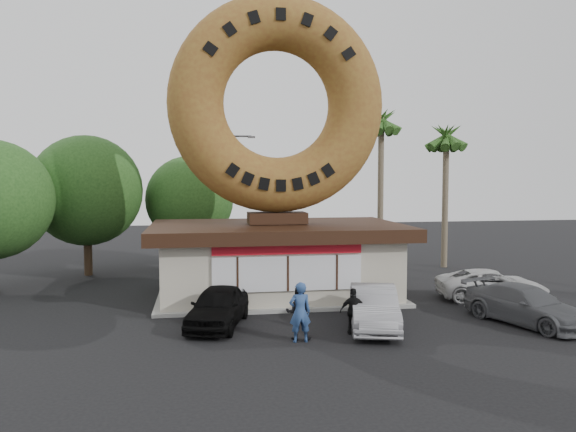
% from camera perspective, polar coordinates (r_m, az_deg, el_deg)
% --- Properties ---
extents(ground, '(90.00, 90.00, 0.00)m').
position_cam_1_polar(ground, '(19.94, 1.33, -11.69)').
color(ground, black).
rests_on(ground, ground).
extents(donut_shop, '(11.20, 7.20, 3.80)m').
position_cam_1_polar(donut_shop, '(25.37, -1.11, -4.22)').
color(donut_shop, '#BBB6A0').
rests_on(donut_shop, ground).
extents(giant_donut, '(9.59, 2.45, 9.59)m').
position_cam_1_polar(giant_donut, '(25.33, -1.14, 11.27)').
color(giant_donut, olive).
rests_on(giant_donut, donut_shop).
extents(tree_west, '(6.00, 6.00, 7.65)m').
position_cam_1_polar(tree_west, '(32.45, -19.79, 2.44)').
color(tree_west, '#473321').
rests_on(tree_west, ground).
extents(tree_mid, '(5.20, 5.20, 6.63)m').
position_cam_1_polar(tree_mid, '(33.91, -9.96, 1.62)').
color(tree_mid, '#473321').
rests_on(tree_mid, ground).
extents(palm_near, '(2.60, 2.60, 9.75)m').
position_cam_1_polar(palm_near, '(34.80, 9.46, 8.93)').
color(palm_near, '#726651').
rests_on(palm_near, ground).
extents(palm_far, '(2.60, 2.60, 8.75)m').
position_cam_1_polar(palm_far, '(34.63, 15.79, 7.31)').
color(palm_far, '#726651').
rests_on(palm_far, ground).
extents(street_lamp, '(2.11, 0.20, 8.00)m').
position_cam_1_polar(street_lamp, '(34.93, -6.42, 2.48)').
color(street_lamp, '#59595E').
rests_on(street_lamp, ground).
extents(person_left, '(0.73, 0.49, 1.98)m').
position_cam_1_polar(person_left, '(18.54, 1.23, -9.73)').
color(person_left, navy).
rests_on(person_left, ground).
extents(person_center, '(0.99, 0.85, 1.78)m').
position_cam_1_polar(person_center, '(18.86, 1.08, -9.81)').
color(person_center, black).
rests_on(person_center, ground).
extents(person_right, '(0.99, 0.55, 1.59)m').
position_cam_1_polar(person_right, '(19.58, 6.68, -9.60)').
color(person_right, black).
rests_on(person_right, ground).
extents(car_black, '(2.80, 4.53, 1.44)m').
position_cam_1_polar(car_black, '(20.65, -7.14, -9.10)').
color(car_black, black).
rests_on(car_black, ground).
extents(car_silver, '(2.59, 4.76, 1.49)m').
position_cam_1_polar(car_silver, '(20.46, 8.69, -9.17)').
color(car_silver, '#939297').
rests_on(car_silver, ground).
extents(car_grey, '(3.53, 5.19, 1.40)m').
position_cam_1_polar(car_grey, '(22.55, 23.03, -8.33)').
color(car_grey, '#535558').
rests_on(car_grey, ground).
extents(car_white, '(5.02, 2.90, 1.31)m').
position_cam_1_polar(car_white, '(26.42, 19.99, -6.57)').
color(car_white, beige).
rests_on(car_white, ground).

